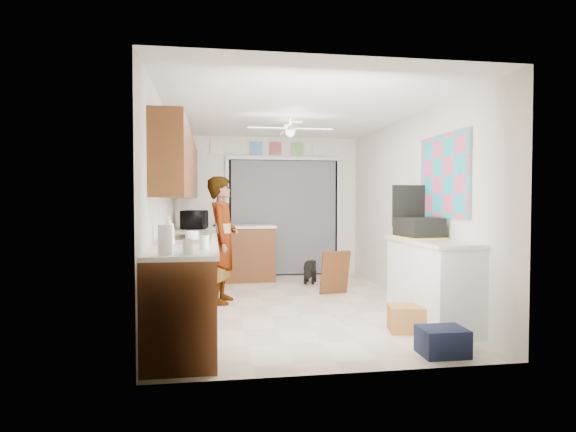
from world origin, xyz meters
name	(u,v)px	position (x,y,z in m)	size (l,w,h in m)	color
floor	(293,305)	(0.00, 0.00, 0.00)	(5.00, 5.00, 0.00)	beige
ceiling	(293,113)	(0.00, 0.00, 2.50)	(5.00, 5.00, 0.00)	white
wall_back	(270,206)	(0.00, 2.50, 1.25)	(3.20, 3.20, 0.00)	white
wall_front	(346,216)	(0.00, -2.50, 1.25)	(3.20, 3.20, 0.00)	white
wall_left	(166,210)	(-1.60, 0.00, 1.25)	(5.00, 5.00, 0.00)	white
wall_right	(410,209)	(1.60, 0.00, 1.25)	(5.00, 5.00, 0.00)	white
left_base_cabinets	(191,273)	(-1.30, 0.00, 0.45)	(0.60, 4.80, 0.90)	brown
left_countertop	(192,236)	(-1.29, 0.00, 0.92)	(0.62, 4.80, 0.04)	white
upper_cabinets	(180,167)	(-1.44, 0.20, 1.80)	(0.32, 4.00, 0.80)	brown
sink_basin	(188,240)	(-1.29, -1.00, 0.95)	(0.50, 0.76, 0.06)	silver
faucet	(169,231)	(-1.48, -1.00, 1.05)	(0.03, 0.03, 0.22)	silver
peninsula_base	(244,254)	(-0.50, 2.00, 0.45)	(1.00, 0.60, 0.90)	brown
peninsula_top	(244,226)	(-0.50, 2.00, 0.92)	(1.04, 0.64, 0.04)	white
back_opening_recess	(284,217)	(0.25, 2.47, 1.05)	(2.00, 0.06, 2.10)	black
curtain_panel	(284,218)	(0.25, 2.43, 1.05)	(1.90, 0.03, 2.05)	slate
door_trim_left	(227,218)	(-0.77, 2.44, 1.05)	(0.06, 0.04, 2.10)	white
door_trim_right	(339,217)	(1.27, 2.44, 1.05)	(0.06, 0.04, 2.10)	white
door_trim_head	(284,158)	(0.25, 2.44, 2.12)	(2.10, 0.04, 0.06)	white
header_frame_1	(256,148)	(-0.25, 2.47, 2.30)	(0.22, 0.02, 0.22)	#508DD6
header_frame_2	(276,148)	(0.10, 2.47, 2.30)	(0.22, 0.02, 0.22)	#B84551
header_frame_3	(297,149)	(0.50, 2.47, 2.30)	(0.22, 0.02, 0.22)	#76B668
header_frame_4	(319,149)	(0.90, 2.47, 2.30)	(0.22, 0.02, 0.22)	silver
route66_sign	(217,147)	(-0.95, 2.47, 2.30)	(0.22, 0.02, 0.26)	silver
right_counter_base	(432,284)	(1.35, -1.20, 0.45)	(0.50, 1.40, 0.90)	white
right_counter_top	(431,241)	(1.34, -1.20, 0.92)	(0.54, 1.44, 0.04)	white
abstract_painting	(444,176)	(1.58, -1.00, 1.65)	(0.03, 1.15, 0.95)	#DA507B
ceiling_fan	(290,129)	(0.00, 0.20, 2.32)	(1.14, 1.14, 0.24)	white
microwave	(195,220)	(-1.29, 1.13, 1.08)	(0.49, 0.34, 0.27)	black
soap_bottle	(169,230)	(-1.44, -1.49, 1.09)	(0.11, 0.11, 0.29)	silver
cup	(192,236)	(-1.24, -1.05, 1.00)	(0.14, 0.14, 0.11)	white
jar_a	(204,242)	(-1.11, -1.85, 1.00)	(0.09, 0.09, 0.12)	silver
jar_b	(188,247)	(-1.23, -2.25, 1.00)	(0.08, 0.08, 0.12)	silver
paper_towel_roll	(165,240)	(-1.41, -2.25, 1.06)	(0.11, 0.11, 0.24)	white
suitcase	(418,228)	(1.32, -0.91, 1.05)	(0.40, 0.53, 0.23)	black
suitcase_rim	(418,237)	(1.32, -0.91, 0.94)	(0.44, 0.58, 0.02)	yellow
suitcase_lid	(409,206)	(1.32, -0.62, 1.30)	(0.42, 0.03, 0.50)	black
cardboard_box	(410,319)	(1.00, -1.43, 0.13)	(0.43, 0.32, 0.27)	#A36E33
navy_crate	(442,341)	(0.97, -2.20, 0.12)	(0.40, 0.33, 0.24)	#141B33
cabinet_door_panel	(335,273)	(0.72, 0.58, 0.32)	(0.43, 0.03, 0.64)	brown
man	(223,240)	(-0.90, 0.29, 0.84)	(0.61, 0.40, 1.69)	white
dog	(310,271)	(0.56, 1.58, 0.20)	(0.22, 0.50, 0.40)	black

